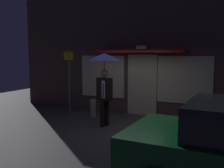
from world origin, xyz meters
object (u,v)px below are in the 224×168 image
object	(u,v)px
street_sign_post	(69,77)
sidewalk_bollard	(93,108)
person_with_umbrella	(104,69)
sidewalk_bollard_2	(183,119)

from	to	relation	value
street_sign_post	sidewalk_bollard	xyz separation A→B (m)	(1.08, -0.11, -1.05)
person_with_umbrella	sidewalk_bollard	size ratio (longest dim) A/B	3.57
sidewalk_bollard	sidewalk_bollard_2	bearing A→B (deg)	3.80
person_with_umbrella	sidewalk_bollard_2	bearing A→B (deg)	39.59
sidewalk_bollard_2	person_with_umbrella	bearing A→B (deg)	-155.08
sidewalk_bollard	sidewalk_bollard_2	xyz separation A→B (m)	(3.08, 0.20, -0.07)
person_with_umbrella	street_sign_post	size ratio (longest dim) A/B	0.93
street_sign_post	sidewalk_bollard_2	distance (m)	4.30
person_with_umbrella	sidewalk_bollard_2	size ratio (longest dim) A/B	4.69
street_sign_post	person_with_umbrella	bearing A→B (deg)	-25.07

